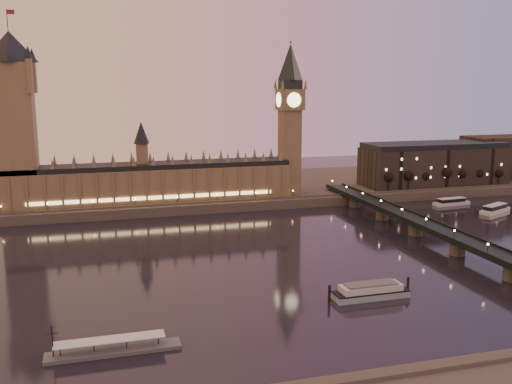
% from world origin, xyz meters
% --- Properties ---
extents(ground, '(700.00, 700.00, 0.00)m').
position_xyz_m(ground, '(0.00, 0.00, 0.00)').
color(ground, black).
rests_on(ground, ground).
extents(far_embankment, '(560.00, 130.00, 6.00)m').
position_xyz_m(far_embankment, '(30.00, 165.00, 3.00)').
color(far_embankment, '#423D35').
rests_on(far_embankment, ground).
extents(palace_of_westminster, '(180.00, 26.62, 52.00)m').
position_xyz_m(palace_of_westminster, '(-40.12, 120.99, 21.71)').
color(palace_of_westminster, brown).
rests_on(palace_of_westminster, ground).
extents(victoria_tower, '(31.68, 31.68, 118.00)m').
position_xyz_m(victoria_tower, '(-120.00, 121.00, 65.79)').
color(victoria_tower, brown).
rests_on(victoria_tower, ground).
extents(big_ben, '(17.68, 17.68, 104.00)m').
position_xyz_m(big_ben, '(53.99, 120.99, 63.95)').
color(big_ben, brown).
rests_on(big_ben, ground).
extents(westminster_bridge, '(13.20, 260.00, 15.30)m').
position_xyz_m(westminster_bridge, '(91.61, 0.00, 5.52)').
color(westminster_bridge, black).
rests_on(westminster_bridge, ground).
extents(city_block, '(155.00, 45.00, 34.00)m').
position_xyz_m(city_block, '(194.94, 130.93, 22.24)').
color(city_block, black).
rests_on(city_block, ground).
extents(bare_tree_0, '(6.71, 6.71, 13.64)m').
position_xyz_m(bare_tree_0, '(123.26, 109.00, 16.20)').
color(bare_tree_0, black).
rests_on(bare_tree_0, ground).
extents(bare_tree_1, '(6.71, 6.71, 13.64)m').
position_xyz_m(bare_tree_1, '(138.94, 109.00, 16.20)').
color(bare_tree_1, black).
rests_on(bare_tree_1, ground).
extents(bare_tree_2, '(6.71, 6.71, 13.64)m').
position_xyz_m(bare_tree_2, '(154.62, 109.00, 16.20)').
color(bare_tree_2, black).
rests_on(bare_tree_2, ground).
extents(bare_tree_3, '(6.71, 6.71, 13.64)m').
position_xyz_m(bare_tree_3, '(170.30, 109.00, 16.20)').
color(bare_tree_3, black).
rests_on(bare_tree_3, ground).
extents(bare_tree_4, '(6.71, 6.71, 13.64)m').
position_xyz_m(bare_tree_4, '(185.98, 109.00, 16.20)').
color(bare_tree_4, black).
rests_on(bare_tree_4, ground).
extents(bare_tree_5, '(6.71, 6.71, 13.64)m').
position_xyz_m(bare_tree_5, '(201.66, 109.00, 16.20)').
color(bare_tree_5, black).
rests_on(bare_tree_5, ground).
extents(bare_tree_6, '(6.71, 6.71, 13.64)m').
position_xyz_m(bare_tree_6, '(217.34, 109.00, 16.20)').
color(bare_tree_6, black).
rests_on(bare_tree_6, ground).
extents(cruise_boat_b, '(27.13, 9.08, 4.92)m').
position_xyz_m(cruise_boat_b, '(157.99, 81.94, 2.17)').
color(cruise_boat_b, silver).
rests_on(cruise_boat_b, ground).
extents(cruise_boat_c, '(27.03, 17.33, 5.28)m').
position_xyz_m(cruise_boat_c, '(171.26, 54.33, 2.33)').
color(cruise_boat_c, silver).
rests_on(cruise_boat_c, ground).
extents(moored_barge, '(34.74, 8.60, 6.37)m').
position_xyz_m(moored_barge, '(25.28, -58.80, 2.69)').
color(moored_barge, '#8BA3B0').
rests_on(moored_barge, ground).
extents(pontoon_pier, '(41.12, 6.85, 10.97)m').
position_xyz_m(pontoon_pier, '(-72.51, -78.89, 1.18)').
color(pontoon_pier, '#595B5E').
rests_on(pontoon_pier, ground).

